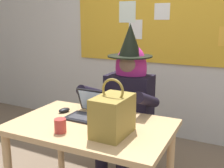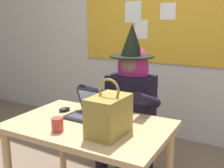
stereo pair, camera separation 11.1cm
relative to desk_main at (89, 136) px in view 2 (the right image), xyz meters
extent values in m
cube|color=beige|center=(-0.02, 1.76, 0.86)|extent=(6.77, 0.10, 2.99)
cube|color=gold|center=(-0.02, 1.70, 0.91)|extent=(2.40, 0.02, 1.20)
cube|color=white|center=(-0.38, 1.69, 0.72)|extent=(0.18, 0.01, 0.24)
cube|color=white|center=(-0.04, 1.69, 0.94)|extent=(0.19, 0.01, 0.19)
cube|color=white|center=(-0.50, 1.69, 0.94)|extent=(0.23, 0.01, 0.26)
cube|color=tan|center=(0.00, 0.00, 0.08)|extent=(1.19, 0.80, 0.04)
cylinder|color=tan|center=(-0.53, 0.30, -0.29)|extent=(0.06, 0.06, 0.70)
cube|color=#2D3347|center=(0.00, 0.66, -0.20)|extent=(0.43, 0.43, 0.04)
cube|color=#2D3347|center=(-0.01, 0.85, 0.05)|extent=(0.38, 0.05, 0.45)
cylinder|color=#262628|center=(0.17, 0.49, -0.43)|extent=(0.04, 0.04, 0.42)
cylinder|color=#262628|center=(-0.16, 0.48, -0.43)|extent=(0.04, 0.04, 0.42)
cylinder|color=#262628|center=(0.16, 0.83, -0.43)|extent=(0.04, 0.04, 0.42)
cylinder|color=#262628|center=(-0.17, 0.82, -0.43)|extent=(0.04, 0.04, 0.42)
cylinder|color=black|center=(-0.09, 0.30, -0.41)|extent=(0.11, 0.11, 0.46)
cylinder|color=black|center=(0.11, 0.47, -0.15)|extent=(0.16, 0.42, 0.15)
cylinder|color=black|center=(-0.09, 0.46, -0.15)|extent=(0.16, 0.42, 0.15)
cube|color=black|center=(0.00, 0.68, 0.08)|extent=(0.43, 0.27, 0.52)
cylinder|color=black|center=(0.26, 0.46, 0.20)|extent=(0.11, 0.47, 0.24)
cylinder|color=black|center=(-0.24, 0.44, 0.20)|extent=(0.11, 0.47, 0.24)
sphere|color=#A37A60|center=(0.00, 0.68, 0.44)|extent=(0.20, 0.20, 0.20)
ellipsoid|color=#D82D8C|center=(0.00, 0.71, 0.40)|extent=(0.31, 0.23, 0.44)
cylinder|color=black|center=(0.00, 0.68, 0.52)|extent=(0.41, 0.41, 0.01)
cone|color=black|center=(0.00, 0.68, 0.66)|extent=(0.21, 0.21, 0.29)
cube|color=black|center=(-0.07, 0.07, 0.11)|extent=(0.34, 0.20, 0.01)
cube|color=#333338|center=(-0.07, 0.07, 0.12)|extent=(0.29, 0.14, 0.00)
cube|color=black|center=(-0.07, 0.20, 0.21)|extent=(0.34, 0.07, 0.19)
cube|color=#99B7E0|center=(-0.07, 0.19, 0.21)|extent=(0.30, 0.06, 0.17)
ellipsoid|color=black|center=(-0.33, 0.12, 0.12)|extent=(0.08, 0.12, 0.03)
cube|color=olive|center=(0.23, -0.09, 0.23)|extent=(0.20, 0.30, 0.26)
torus|color=olive|center=(0.23, -0.09, 0.40)|extent=(0.16, 0.02, 0.16)
cylinder|color=#B23833|center=(-0.10, -0.23, 0.15)|extent=(0.08, 0.08, 0.09)
camera|label=1|loc=(1.01, -1.58, 0.84)|focal=43.93mm
camera|label=2|loc=(1.10, -1.53, 0.84)|focal=43.93mm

